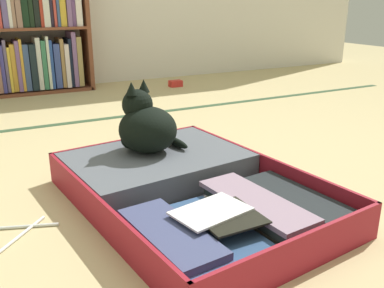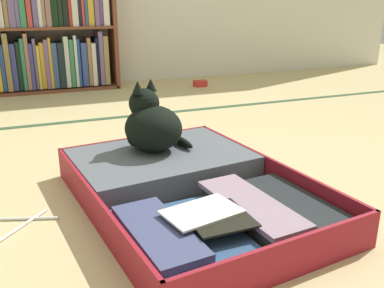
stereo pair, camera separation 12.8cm
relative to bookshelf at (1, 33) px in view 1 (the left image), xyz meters
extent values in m
plane|color=tan|center=(0.31, -2.25, -0.45)|extent=(10.00, 10.00, 0.00)
cube|color=#324D31|center=(0.31, -0.99, -0.44)|extent=(4.80, 0.05, 0.00)
cube|color=brown|center=(0.60, 0.00, 0.03)|extent=(0.03, 0.25, 0.95)
cube|color=brown|center=(0.01, 0.00, -0.43)|extent=(1.19, 0.25, 0.02)
cube|color=brown|center=(0.01, 0.00, 0.03)|extent=(1.16, 0.25, 0.02)
cube|color=#3E3B8C|center=(-0.03, -0.01, -0.24)|extent=(0.02, 0.21, 0.34)
cube|color=slate|center=(0.00, 0.01, -0.23)|extent=(0.02, 0.21, 0.37)
cube|color=gold|center=(0.02, 0.00, -0.25)|extent=(0.02, 0.21, 0.32)
cube|color=gold|center=(0.05, 0.01, -0.24)|extent=(0.03, 0.21, 0.34)
cube|color=slate|center=(0.08, -0.01, -0.23)|extent=(0.03, 0.21, 0.36)
cube|color=gold|center=(0.10, 0.00, -0.23)|extent=(0.02, 0.21, 0.37)
cube|color=#3A5181|center=(0.13, 0.00, -0.25)|extent=(0.04, 0.21, 0.33)
cube|color=#1A272D|center=(0.18, -0.01, -0.25)|extent=(0.04, 0.21, 0.33)
cube|color=silver|center=(0.22, 0.00, -0.22)|extent=(0.03, 0.21, 0.38)
cube|color=#387D59|center=(0.26, 0.00, -0.23)|extent=(0.03, 0.21, 0.35)
cube|color=silver|center=(0.29, -0.01, -0.22)|extent=(0.02, 0.21, 0.38)
cube|color=#274796|center=(0.31, -0.01, -0.23)|extent=(0.02, 0.21, 0.36)
cube|color=#384B95|center=(0.35, 0.00, -0.25)|extent=(0.04, 0.21, 0.33)
cube|color=#A3804E|center=(0.39, 0.01, -0.23)|extent=(0.03, 0.21, 0.36)
cube|color=silver|center=(0.42, -0.01, -0.25)|extent=(0.03, 0.21, 0.32)
cube|color=black|center=(0.45, 0.00, -0.23)|extent=(0.02, 0.21, 0.36)
cube|color=slate|center=(0.48, 0.00, -0.21)|extent=(0.03, 0.21, 0.41)
cube|color=#9B864F|center=(0.52, 0.00, -0.23)|extent=(0.04, 0.21, 0.37)
cube|color=slate|center=(0.03, 0.00, 0.20)|extent=(0.04, 0.21, 0.32)
cube|color=silver|center=(0.06, 0.00, 0.20)|extent=(0.02, 0.21, 0.34)
cube|color=#916D5F|center=(0.12, -0.01, 0.22)|extent=(0.04, 0.21, 0.38)
cube|color=black|center=(0.20, 0.01, 0.21)|extent=(0.03, 0.21, 0.35)
cube|color=black|center=(0.24, 0.01, 0.20)|extent=(0.04, 0.21, 0.34)
cube|color=#B23628|center=(0.28, 0.01, 0.22)|extent=(0.02, 0.21, 0.36)
cube|color=silver|center=(0.31, -0.01, 0.22)|extent=(0.04, 0.21, 0.37)
cube|color=#395384|center=(0.39, 0.00, 0.20)|extent=(0.02, 0.21, 0.32)
cube|color=gold|center=(0.43, 0.01, 0.21)|extent=(0.04, 0.21, 0.35)
cube|color=#734E85|center=(0.50, 0.01, 0.20)|extent=(0.02, 0.21, 0.33)
cube|color=maroon|center=(0.40, -2.47, -0.44)|extent=(0.72, 0.56, 0.01)
cube|color=maroon|center=(0.43, -2.71, -0.39)|extent=(0.67, 0.09, 0.12)
cube|color=maroon|center=(0.07, -2.51, -0.39)|extent=(0.07, 0.48, 0.12)
cube|color=maroon|center=(0.73, -2.43, -0.39)|extent=(0.07, 0.48, 0.12)
cube|color=#4E4955|center=(0.40, -2.47, -0.43)|extent=(0.70, 0.53, 0.01)
cube|color=maroon|center=(0.34, -1.99, -0.44)|extent=(0.72, 0.56, 0.01)
cube|color=maroon|center=(0.31, -1.76, -0.39)|extent=(0.67, 0.09, 0.12)
cube|color=maroon|center=(0.02, -2.03, -0.39)|extent=(0.07, 0.48, 0.12)
cube|color=maroon|center=(0.67, -1.95, -0.39)|extent=(0.07, 0.48, 0.12)
cube|color=#4E4955|center=(0.34, -1.99, -0.43)|extent=(0.70, 0.53, 0.01)
cylinder|color=black|center=(0.37, -2.23, -0.43)|extent=(0.65, 0.09, 0.02)
cube|color=gray|center=(0.17, -2.49, -0.42)|extent=(0.18, 0.41, 0.02)
cube|color=tan|center=(0.17, -2.50, -0.40)|extent=(0.21, 0.42, 0.01)
cube|color=#3B4977|center=(0.17, -2.50, -0.38)|extent=(0.20, 0.43, 0.02)
cube|color=#3F466F|center=(0.17, -2.49, -0.36)|extent=(0.18, 0.37, 0.02)
cube|color=#887CA2|center=(0.33, -2.48, -0.42)|extent=(0.20, 0.43, 0.01)
cube|color=#29252E|center=(0.32, -2.47, -0.41)|extent=(0.20, 0.38, 0.01)
cube|color=#2E4B75|center=(0.32, -2.49, -0.39)|extent=(0.17, 0.39, 0.02)
cube|color=slate|center=(0.48, -2.45, -0.42)|extent=(0.18, 0.37, 0.02)
cube|color=slate|center=(0.48, -2.46, -0.40)|extent=(0.20, 0.37, 0.02)
cube|color=#232C29|center=(0.48, -2.46, -0.37)|extent=(0.18, 0.40, 0.02)
cube|color=gray|center=(0.48, -2.45, -0.35)|extent=(0.18, 0.42, 0.02)
cube|color=gray|center=(0.64, -2.45, -0.42)|extent=(0.19, 0.38, 0.02)
cube|color=silver|center=(0.63, -2.44, -0.40)|extent=(0.20, 0.43, 0.02)
cube|color=black|center=(0.64, -2.45, -0.38)|extent=(0.19, 0.41, 0.01)
cube|color=silver|center=(0.31, -2.47, -0.34)|extent=(0.23, 0.18, 0.01)
cube|color=black|center=(0.34, -2.51, -0.35)|extent=(0.17, 0.18, 0.01)
cube|color=#555A63|center=(0.34, -1.99, -0.38)|extent=(0.69, 0.52, 0.10)
cylinder|color=black|center=(0.13, -1.79, -0.39)|extent=(0.02, 0.02, 0.10)
cylinder|color=black|center=(0.50, -1.75, -0.39)|extent=(0.02, 0.02, 0.10)
cube|color=#288C41|center=(0.56, -2.68, -0.41)|extent=(0.03, 0.01, 0.02)
cube|color=yellow|center=(0.62, -2.67, -0.42)|extent=(0.04, 0.01, 0.03)
cube|color=white|center=(0.51, -2.69, -0.39)|extent=(0.02, 0.00, 0.02)
ellipsoid|color=black|center=(0.33, -1.95, -0.24)|extent=(0.29, 0.30, 0.18)
ellipsoid|color=black|center=(0.30, -1.90, -0.28)|extent=(0.17, 0.13, 0.10)
sphere|color=black|center=(0.31, -1.91, -0.15)|extent=(0.12, 0.12, 0.12)
cone|color=black|center=(0.34, -1.90, -0.08)|extent=(0.04, 0.04, 0.05)
cone|color=black|center=(0.28, -1.93, -0.08)|extent=(0.04, 0.04, 0.05)
sphere|color=gold|center=(0.31, -1.85, -0.15)|extent=(0.02, 0.02, 0.02)
sphere|color=gold|center=(0.27, -1.87, -0.15)|extent=(0.02, 0.02, 0.02)
ellipsoid|color=black|center=(0.45, -1.94, -0.31)|extent=(0.06, 0.17, 0.03)
cylinder|color=silver|center=(-0.17, -2.17, -0.44)|extent=(0.16, 0.17, 0.01)
cube|color=red|center=(1.23, -0.28, -0.42)|extent=(0.10, 0.07, 0.05)
camera|label=1|loc=(-0.24, -3.41, 0.23)|focal=40.21mm
camera|label=2|loc=(-0.12, -3.47, 0.23)|focal=40.21mm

